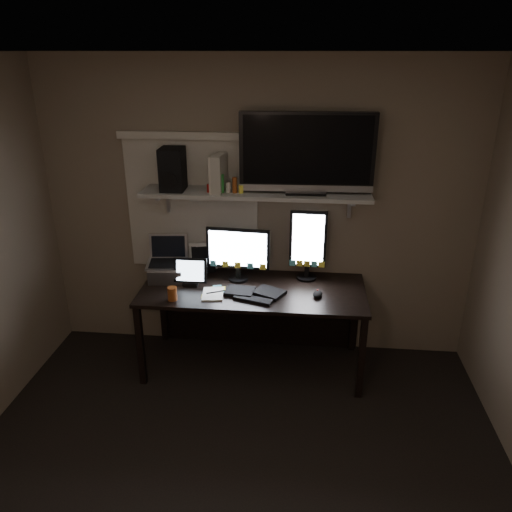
# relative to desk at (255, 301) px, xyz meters

# --- Properties ---
(floor) EXTENTS (3.60, 3.60, 0.00)m
(floor) POSITION_rel_desk_xyz_m (0.00, -1.55, -0.55)
(floor) COLOR black
(floor) RESTS_ON ground
(ceiling) EXTENTS (3.60, 3.60, 0.00)m
(ceiling) POSITION_rel_desk_xyz_m (0.00, -1.55, 1.95)
(ceiling) COLOR silver
(ceiling) RESTS_ON back_wall
(back_wall) EXTENTS (3.60, 0.00, 3.60)m
(back_wall) POSITION_rel_desk_xyz_m (0.00, 0.25, 0.70)
(back_wall) COLOR #7B6C58
(back_wall) RESTS_ON floor
(window_blinds) EXTENTS (1.10, 0.02, 1.10)m
(window_blinds) POSITION_rel_desk_xyz_m (-0.55, 0.24, 0.75)
(window_blinds) COLOR silver
(window_blinds) RESTS_ON back_wall
(desk) EXTENTS (1.80, 0.75, 0.73)m
(desk) POSITION_rel_desk_xyz_m (0.00, 0.00, 0.00)
(desk) COLOR black
(desk) RESTS_ON floor
(wall_shelf) EXTENTS (1.80, 0.35, 0.03)m
(wall_shelf) POSITION_rel_desk_xyz_m (0.00, 0.08, 0.91)
(wall_shelf) COLOR #A6A5A1
(wall_shelf) RESTS_ON back_wall
(monitor_landscape) EXTENTS (0.53, 0.10, 0.46)m
(monitor_landscape) POSITION_rel_desk_xyz_m (-0.14, 0.03, 0.41)
(monitor_landscape) COLOR black
(monitor_landscape) RESTS_ON desk
(monitor_portrait) EXTENTS (0.30, 0.07, 0.60)m
(monitor_portrait) POSITION_rel_desk_xyz_m (0.43, 0.11, 0.48)
(monitor_portrait) COLOR black
(monitor_portrait) RESTS_ON desk
(keyboard) EXTENTS (0.50, 0.31, 0.03)m
(keyboard) POSITION_rel_desk_xyz_m (0.02, -0.21, 0.19)
(keyboard) COLOR black
(keyboard) RESTS_ON desk
(mouse) EXTENTS (0.09, 0.12, 0.04)m
(mouse) POSITION_rel_desk_xyz_m (0.51, -0.21, 0.20)
(mouse) COLOR black
(mouse) RESTS_ON desk
(notepad) EXTENTS (0.18, 0.24, 0.01)m
(notepad) POSITION_rel_desk_xyz_m (-0.30, -0.27, 0.18)
(notepad) COLOR white
(notepad) RESTS_ON desk
(tablet) EXTENTS (0.27, 0.11, 0.23)m
(tablet) POSITION_rel_desk_xyz_m (-0.51, -0.11, 0.29)
(tablet) COLOR black
(tablet) RESTS_ON desk
(file_sorter) EXTENTS (0.21, 0.14, 0.25)m
(file_sorter) POSITION_rel_desk_xyz_m (-0.46, 0.18, 0.30)
(file_sorter) COLOR black
(file_sorter) RESTS_ON desk
(laptop) EXTENTS (0.34, 0.29, 0.36)m
(laptop) POSITION_rel_desk_xyz_m (-0.73, -0.03, 0.35)
(laptop) COLOR #A5A5AA
(laptop) RESTS_ON desk
(cup) EXTENTS (0.09, 0.09, 0.11)m
(cup) POSITION_rel_desk_xyz_m (-0.59, -0.38, 0.23)
(cup) COLOR brown
(cup) RESTS_ON desk
(sticky_notes) EXTENTS (0.33, 0.26, 0.00)m
(sticky_notes) POSITION_rel_desk_xyz_m (-0.28, -0.21, 0.18)
(sticky_notes) COLOR #FCEB44
(sticky_notes) RESTS_ON desk
(tv) EXTENTS (1.03, 0.22, 0.61)m
(tv) POSITION_rel_desk_xyz_m (0.39, 0.07, 1.23)
(tv) COLOR black
(tv) RESTS_ON wall_shelf
(game_console) EXTENTS (0.11, 0.25, 0.29)m
(game_console) POSITION_rel_desk_xyz_m (-0.29, 0.05, 1.07)
(game_console) COLOR beige
(game_console) RESTS_ON wall_shelf
(speaker) EXTENTS (0.19, 0.23, 0.33)m
(speaker) POSITION_rel_desk_xyz_m (-0.65, 0.06, 1.09)
(speaker) COLOR black
(speaker) RESTS_ON wall_shelf
(bottles) EXTENTS (0.23, 0.12, 0.15)m
(bottles) POSITION_rel_desk_xyz_m (-0.23, 0.02, 1.00)
(bottles) COLOR #A50F0C
(bottles) RESTS_ON wall_shelf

